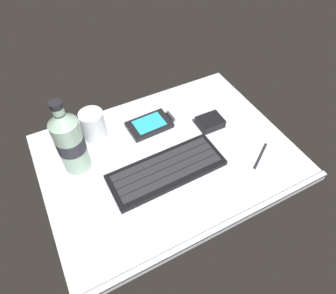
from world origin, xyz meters
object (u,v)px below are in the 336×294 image
(keyboard, at_px, (167,170))
(stylus_pen, at_px, (261,155))
(juice_cup, at_px, (94,126))
(water_bottle, at_px, (70,141))
(handheld_device, at_px, (151,124))
(charger_block, at_px, (210,122))

(keyboard, bearing_deg, stylus_pen, -15.94)
(juice_cup, bearing_deg, water_bottle, -133.87)
(keyboard, xyz_separation_m, handheld_device, (0.04, 0.16, -0.00))
(juice_cup, height_order, stylus_pen, juice_cup)
(keyboard, bearing_deg, handheld_device, 77.83)
(keyboard, bearing_deg, water_bottle, 147.10)
(keyboard, bearing_deg, juice_cup, 120.84)
(juice_cup, xyz_separation_m, water_bottle, (-0.07, -0.07, 0.05))
(keyboard, height_order, charger_block, charger_block)
(keyboard, height_order, stylus_pen, keyboard)
(stylus_pen, bearing_deg, charger_block, 76.98)
(handheld_device, height_order, juice_cup, juice_cup)
(handheld_device, bearing_deg, charger_block, -26.47)
(keyboard, relative_size, water_bottle, 1.41)
(handheld_device, height_order, charger_block, charger_block)
(keyboard, distance_m, handheld_device, 0.17)
(water_bottle, height_order, charger_block, water_bottle)
(juice_cup, bearing_deg, keyboard, -59.16)
(keyboard, height_order, juice_cup, juice_cup)
(handheld_device, bearing_deg, keyboard, -102.17)
(handheld_device, xyz_separation_m, charger_block, (0.15, -0.07, 0.00))
(juice_cup, relative_size, stylus_pen, 0.89)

